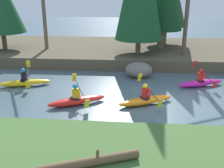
% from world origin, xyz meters
% --- Properties ---
extents(ground_plane, '(90.00, 90.00, 0.00)m').
position_xyz_m(ground_plane, '(0.00, 0.00, 0.00)').
color(ground_plane, '#4C606B').
extents(riverbank_far, '(44.00, 9.40, 0.77)m').
position_xyz_m(riverbank_far, '(0.00, 9.62, 0.38)').
color(riverbank_far, brown).
rests_on(riverbank_far, ground).
extents(bare_tree_upstream, '(3.29, 3.25, 5.94)m').
position_xyz_m(bare_tree_upstream, '(-8.18, 8.29, 3.56)').
color(bare_tree_upstream, brown).
rests_on(bare_tree_upstream, riverbank_far).
extents(bare_tree_mid_upstream, '(2.93, 2.89, 5.26)m').
position_xyz_m(bare_tree_mid_upstream, '(0.61, 9.85, 3.25)').
color(bare_tree_mid_upstream, brown).
rests_on(bare_tree_mid_upstream, riverbank_far).
extents(bare_tree_mid_downstream, '(3.85, 3.81, 7.02)m').
position_xyz_m(bare_tree_mid_downstream, '(2.11, 7.07, 4.07)').
color(bare_tree_mid_downstream, brown).
rests_on(bare_tree_mid_downstream, riverbank_far).
extents(kayaker_lead, '(2.73, 1.98, 1.20)m').
position_xyz_m(kayaker_lead, '(2.40, 2.49, 0.20)').
color(kayaker_lead, '#C61999').
rests_on(kayaker_lead, ground).
extents(kayaker_middle, '(2.68, 1.93, 1.20)m').
position_xyz_m(kayaker_middle, '(-0.72, -0.24, 0.20)').
color(kayaker_middle, orange).
rests_on(kayaker_middle, ground).
extents(kayaker_trailing, '(2.66, 1.94, 1.20)m').
position_xyz_m(kayaker_trailing, '(-3.88, -0.52, 0.20)').
color(kayaker_trailing, red).
rests_on(kayaker_trailing, ground).
extents(kayaker_far_back, '(2.75, 2.02, 1.20)m').
position_xyz_m(kayaker_far_back, '(-7.25, 1.76, 0.20)').
color(kayaker_far_back, yellow).
rests_on(kayaker_far_back, ground).
extents(boulder_midstream, '(1.64, 1.28, 0.93)m').
position_xyz_m(boulder_midstream, '(-1.09, 3.79, 0.46)').
color(boulder_midstream, slate).
rests_on(boulder_midstream, ground).
extents(driftwood_log, '(2.47, 1.16, 0.44)m').
position_xyz_m(driftwood_log, '(-2.45, -6.07, 0.88)').
color(driftwood_log, brown).
rests_on(driftwood_log, riverbank_near).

